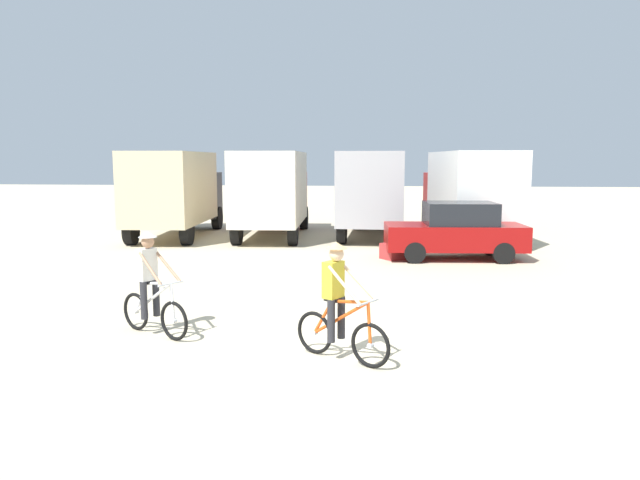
% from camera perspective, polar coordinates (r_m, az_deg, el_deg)
% --- Properties ---
extents(ground_plane, '(120.00, 120.00, 0.00)m').
position_cam_1_polar(ground_plane, '(10.14, -0.85, -9.66)').
color(ground_plane, beige).
extents(box_truck_tan_camper, '(2.75, 6.87, 3.35)m').
position_cam_1_polar(box_truck_tan_camper, '(23.87, -13.85, 4.76)').
color(box_truck_tan_camper, '#CCB78E').
rests_on(box_truck_tan_camper, ground).
extents(box_truck_cream_rv, '(2.69, 6.85, 3.35)m').
position_cam_1_polar(box_truck_cream_rv, '(23.23, -4.63, 4.88)').
color(box_truck_cream_rv, beige).
rests_on(box_truck_cream_rv, ground).
extents(box_truck_grey_hauler, '(2.58, 6.82, 3.35)m').
position_cam_1_polar(box_truck_grey_hauler, '(23.44, 5.17, 4.90)').
color(box_truck_grey_hauler, '#9E9EA3').
rests_on(box_truck_grey_hauler, ground).
extents(box_truck_white_box, '(3.03, 6.95, 3.35)m').
position_cam_1_polar(box_truck_white_box, '(22.96, 14.28, 4.63)').
color(box_truck_white_box, white).
rests_on(box_truck_white_box, ground).
extents(sedan_parked, '(4.31, 2.05, 1.76)m').
position_cam_1_polar(sedan_parked, '(18.49, 13.06, 0.88)').
color(sedan_parked, maroon).
rests_on(sedan_parked, ground).
extents(cyclist_orange_shirt, '(1.52, 0.95, 1.82)m').
position_cam_1_polar(cyclist_orange_shirt, '(10.63, -16.10, -4.43)').
color(cyclist_orange_shirt, black).
rests_on(cyclist_orange_shirt, ground).
extents(cyclist_cowboy_hat, '(1.49, 0.98, 1.82)m').
position_cam_1_polar(cyclist_cowboy_hat, '(8.95, 1.81, -6.41)').
color(cyclist_cowboy_hat, black).
rests_on(cyclist_cowboy_hat, ground).
extents(supply_crate, '(0.87, 0.87, 0.49)m').
position_cam_1_polar(supply_crate, '(18.25, 7.13, -1.09)').
color(supply_crate, '#9E2D2D').
rests_on(supply_crate, ground).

